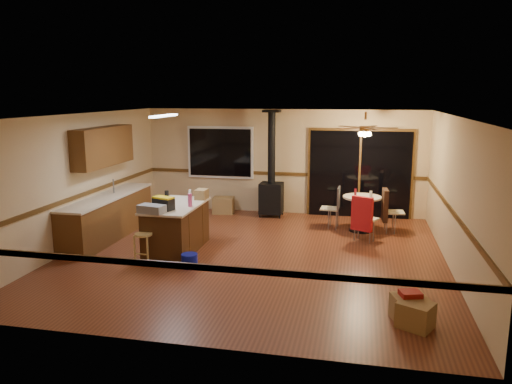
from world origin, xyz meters
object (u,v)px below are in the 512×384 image
(box_under_window, at_px, (223,205))
(chair_near, at_px, (363,214))
(toolbox_grey, at_px, (152,209))
(chair_right, at_px, (386,205))
(box_corner_b, at_px, (416,315))
(bar_stool, at_px, (144,249))
(chair_left, at_px, (335,203))
(kitchen_island, at_px, (177,227))
(wood_stove, at_px, (271,187))
(toolbox_black, at_px, (163,204))
(blue_bucket, at_px, (190,261))
(box_corner_a, at_px, (410,308))
(dining_table, at_px, (362,208))

(box_under_window, bearing_deg, chair_near, -28.12)
(toolbox_grey, height_order, chair_right, toolbox_grey)
(chair_right, xyz_separation_m, box_corner_b, (0.19, -4.61, -0.43))
(bar_stool, bearing_deg, chair_left, 44.45)
(chair_left, bearing_deg, bar_stool, -135.55)
(kitchen_island, height_order, chair_right, chair_right)
(wood_stove, xyz_separation_m, toolbox_black, (-1.37, -3.49, 0.28))
(chair_left, height_order, box_corner_b, chair_left)
(toolbox_grey, bearing_deg, wood_stove, 68.62)
(blue_bucket, xyz_separation_m, box_corner_a, (3.57, -1.35, 0.05))
(dining_table, bearing_deg, box_corner_b, -81.14)
(wood_stove, distance_m, box_corner_b, 6.23)
(kitchen_island, relative_size, box_corner_a, 3.78)
(kitchen_island, relative_size, chair_left, 3.26)
(blue_bucket, height_order, dining_table, dining_table)
(blue_bucket, bearing_deg, wood_stove, 79.42)
(toolbox_black, xyz_separation_m, chair_near, (3.56, 1.70, -0.41))
(dining_table, height_order, box_under_window, dining_table)
(dining_table, bearing_deg, kitchen_island, -148.55)
(kitchen_island, relative_size, toolbox_grey, 3.58)
(chair_left, bearing_deg, toolbox_black, -137.96)
(toolbox_grey, relative_size, toolbox_black, 1.23)
(toolbox_black, relative_size, box_corner_a, 0.86)
(box_corner_a, bearing_deg, toolbox_grey, 160.65)
(toolbox_black, xyz_separation_m, box_corner_a, (4.20, -1.80, -0.84))
(kitchen_island, distance_m, toolbox_grey, 0.91)
(bar_stool, height_order, box_under_window, bar_stool)
(chair_right, bearing_deg, bar_stool, -144.53)
(wood_stove, distance_m, bar_stool, 4.26)
(dining_table, distance_m, chair_left, 0.61)
(toolbox_grey, height_order, chair_left, toolbox_grey)
(wood_stove, height_order, blue_bucket, wood_stove)
(toolbox_black, height_order, box_corner_a, toolbox_black)
(blue_bucket, xyz_separation_m, box_under_window, (-0.50, 3.98, 0.08))
(wood_stove, xyz_separation_m, toolbox_grey, (-1.48, -3.77, 0.24))
(kitchen_island, relative_size, wood_stove, 0.67)
(dining_table, distance_m, chair_right, 0.52)
(kitchen_island, xyz_separation_m, toolbox_grey, (-0.18, -0.72, 0.52))
(wood_stove, xyz_separation_m, blue_bucket, (-0.73, -3.93, -0.61))
(toolbox_grey, height_order, bar_stool, toolbox_grey)
(wood_stove, bearing_deg, chair_left, -27.58)
(wood_stove, height_order, toolbox_black, wood_stove)
(chair_left, distance_m, box_under_window, 2.98)
(blue_bucket, relative_size, chair_near, 0.41)
(kitchen_island, distance_m, bar_stool, 0.94)
(kitchen_island, xyz_separation_m, box_under_window, (0.06, 3.10, -0.25))
(chair_near, bearing_deg, blue_bucket, -143.77)
(dining_table, distance_m, box_corner_a, 4.43)
(chair_right, relative_size, box_corner_a, 1.58)
(toolbox_black, xyz_separation_m, chair_right, (4.06, 2.60, -0.41))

